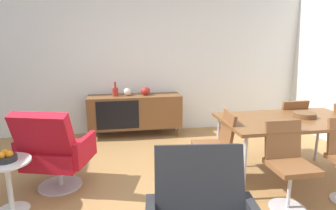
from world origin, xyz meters
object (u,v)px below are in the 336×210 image
vase_cobalt (115,91)px  dining_chair_back_right (287,126)px  lounge_chair_red (54,150)px  dining_chair_near_window (216,145)px  dining_table (289,122)px  fruit_bowl (5,157)px  side_table_round (9,180)px  vase_sculptural_dark (127,92)px  vase_ceramic_small (146,91)px  wooden_bowl_on_table (305,115)px  dining_chair_front_left (288,162)px  sideboard (135,111)px

vase_cobalt → dining_chair_back_right: bearing=-29.3°
vase_cobalt → lounge_chair_red: size_ratio=0.26×
vase_cobalt → dining_chair_near_window: size_ratio=0.28×
dining_table → fruit_bowl: size_ratio=8.00×
side_table_round → vase_sculptural_dark: bearing=59.9°
vase_sculptural_dark → vase_ceramic_small: size_ratio=0.80×
vase_sculptural_dark → dining_table: size_ratio=0.08×
fruit_bowl → dining_chair_near_window: bearing=4.7°
dining_table → wooden_bowl_on_table: bearing=7.2°
vase_sculptural_dark → side_table_round: vase_sculptural_dark is taller
dining_chair_back_right → dining_chair_front_left: same height
vase_sculptural_dark → dining_chair_back_right: (2.19, -1.34, -0.32)m
wooden_bowl_on_table → lounge_chair_red: (-2.90, 0.15, -0.30)m
vase_sculptural_dark → vase_ceramic_small: (0.32, 0.00, 0.01)m
dining_chair_front_left → fruit_bowl: (-2.69, 0.38, 0.09)m
lounge_chair_red → vase_sculptural_dark: bearing=63.6°
dining_table → fruit_bowl: 3.05m
dining_chair_near_window → dining_chair_front_left: bearing=-45.8°
sideboard → vase_ceramic_small: vase_ceramic_small is taller
wooden_bowl_on_table → fruit_bowl: wooden_bowl_on_table is taller
sideboard → vase_sculptural_dark: vase_sculptural_dark is taller
vase_ceramic_small → fruit_bowl: vase_ceramic_small is taller
dining_chair_near_window → fruit_bowl: size_ratio=4.28×
sideboard → wooden_bowl_on_table: 2.70m
sideboard → lounge_chair_red: (-0.98, -1.72, 0.03)m
vase_ceramic_small → dining_chair_back_right: 2.32m
fruit_bowl → vase_ceramic_small: bearing=53.8°
sideboard → dining_chair_back_right: (2.06, -1.33, 0.03)m
vase_ceramic_small → lounge_chair_red: lounge_chair_red is taller
vase_ceramic_small → side_table_round: vase_ceramic_small is taller
vase_ceramic_small → wooden_bowl_on_table: vase_ceramic_small is taller
dining_chair_near_window → lounge_chair_red: (-1.80, 0.18, -0.00)m
vase_ceramic_small → dining_table: (1.52, -1.90, -0.10)m
side_table_round → vase_ceramic_small: bearing=53.7°
vase_cobalt → lounge_chair_red: vase_cobalt is taller
dining_chair_near_window → dining_chair_front_left: (0.54, -0.55, 0.00)m
sideboard → dining_table: (1.71, -1.89, 0.26)m
wooden_bowl_on_table → dining_chair_near_window: 1.14m
vase_sculptural_dark → fruit_bowl: vase_sculptural_dark is taller
fruit_bowl → vase_sculptural_dark: bearing=59.9°
lounge_chair_red → dining_chair_near_window: bearing=-5.7°
vase_ceramic_small → side_table_round: bearing=-126.3°
dining_table → dining_chair_front_left: (-0.35, -0.56, -0.23)m
vase_cobalt → vase_sculptural_dark: (0.20, 0.00, -0.02)m
vase_cobalt → wooden_bowl_on_table: 2.92m
sideboard → dining_chair_front_left: dining_chair_front_left is taller
vase_sculptural_dark → lounge_chair_red: lounge_chair_red is taller
dining_chair_near_window → vase_cobalt: bearing=121.0°
sideboard → fruit_bowl: size_ratio=8.00×
dining_table → lounge_chair_red: lounge_chair_red is taller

